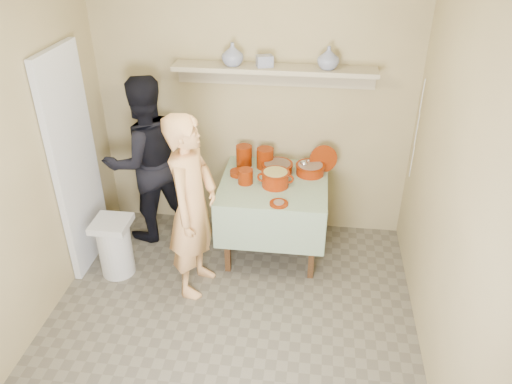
# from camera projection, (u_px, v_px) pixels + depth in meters

# --- Properties ---
(ground) EXTENTS (3.50, 3.50, 0.00)m
(ground) POSITION_uv_depth(u_px,v_px,m) (225.00, 345.00, 3.86)
(ground) COLOR #645D4E
(ground) RESTS_ON ground
(tile_panel) EXTENTS (0.06, 0.70, 2.00)m
(tile_panel) POSITION_uv_depth(u_px,v_px,m) (75.00, 164.00, 4.33)
(tile_panel) COLOR silver
(tile_panel) RESTS_ON ground
(plate_stack_a) EXTENTS (0.15, 0.15, 0.20)m
(plate_stack_a) POSITION_uv_depth(u_px,v_px,m) (244.00, 156.00, 4.77)
(plate_stack_a) COLOR #681B06
(plate_stack_a) RESTS_ON serving_table
(plate_stack_b) EXTENTS (0.16, 0.16, 0.20)m
(plate_stack_b) POSITION_uv_depth(u_px,v_px,m) (265.00, 158.00, 4.74)
(plate_stack_b) COLOR #681B06
(plate_stack_b) RESTS_ON serving_table
(bowl_stack) EXTENTS (0.14, 0.14, 0.14)m
(bowl_stack) POSITION_uv_depth(u_px,v_px,m) (245.00, 176.00, 4.49)
(bowl_stack) COLOR #681B06
(bowl_stack) RESTS_ON serving_table
(empty_bowl) EXTENTS (0.15, 0.15, 0.04)m
(empty_bowl) POSITION_uv_depth(u_px,v_px,m) (238.00, 173.00, 4.64)
(empty_bowl) COLOR #681B06
(empty_bowl) RESTS_ON serving_table
(propped_lid) EXTENTS (0.27, 0.13, 0.26)m
(propped_lid) POSITION_uv_depth(u_px,v_px,m) (323.00, 159.00, 4.68)
(propped_lid) COLOR #681B06
(propped_lid) RESTS_ON serving_table
(vase_right) EXTENTS (0.23, 0.23, 0.19)m
(vase_right) POSITION_uv_depth(u_px,v_px,m) (328.00, 58.00, 4.24)
(vase_right) COLOR navy
(vase_right) RESTS_ON wall_shelf
(vase_left) EXTENTS (0.25, 0.25, 0.20)m
(vase_left) POSITION_uv_depth(u_px,v_px,m) (233.00, 54.00, 4.33)
(vase_left) COLOR navy
(vase_left) RESTS_ON wall_shelf
(ceramic_box) EXTENTS (0.16, 0.14, 0.10)m
(ceramic_box) POSITION_uv_depth(u_px,v_px,m) (265.00, 61.00, 4.33)
(ceramic_box) COLOR navy
(ceramic_box) RESTS_ON wall_shelf
(person_cook) EXTENTS (0.48, 0.65, 1.63)m
(person_cook) POSITION_uv_depth(u_px,v_px,m) (192.00, 207.00, 4.07)
(person_cook) COLOR #E3A162
(person_cook) RESTS_ON ground
(person_helper) EXTENTS (1.02, 0.99, 1.66)m
(person_helper) POSITION_uv_depth(u_px,v_px,m) (146.00, 160.00, 4.76)
(person_helper) COLOR black
(person_helper) RESTS_ON ground
(room_shell) EXTENTS (3.04, 3.54, 2.62)m
(room_shell) POSITION_uv_depth(u_px,v_px,m) (216.00, 159.00, 3.05)
(room_shell) COLOR tan
(room_shell) RESTS_ON ground
(serving_table) EXTENTS (0.97, 0.97, 0.76)m
(serving_table) POSITION_uv_depth(u_px,v_px,m) (274.00, 193.00, 4.61)
(serving_table) COLOR #4C2D16
(serving_table) RESTS_ON ground
(cazuela_meat_a) EXTENTS (0.30, 0.30, 0.10)m
(cazuela_meat_a) POSITION_uv_depth(u_px,v_px,m) (277.00, 167.00, 4.66)
(cazuela_meat_a) COLOR #711602
(cazuela_meat_a) RESTS_ON serving_table
(cazuela_meat_b) EXTENTS (0.28, 0.28, 0.10)m
(cazuela_meat_b) POSITION_uv_depth(u_px,v_px,m) (310.00, 168.00, 4.64)
(cazuela_meat_b) COLOR #711602
(cazuela_meat_b) RESTS_ON serving_table
(ladle) EXTENTS (0.08, 0.26, 0.19)m
(ladle) POSITION_uv_depth(u_px,v_px,m) (304.00, 164.00, 4.61)
(ladle) COLOR silver
(ladle) RESTS_ON cazuela_meat_b
(cazuela_rice) EXTENTS (0.33, 0.25, 0.14)m
(cazuela_rice) POSITION_uv_depth(u_px,v_px,m) (275.00, 177.00, 4.44)
(cazuela_rice) COLOR #711602
(cazuela_rice) RESTS_ON serving_table
(front_plate) EXTENTS (0.16, 0.16, 0.03)m
(front_plate) POSITION_uv_depth(u_px,v_px,m) (279.00, 203.00, 4.20)
(front_plate) COLOR #681B06
(front_plate) RESTS_ON serving_table
(wall_shelf) EXTENTS (1.80, 0.25, 0.21)m
(wall_shelf) POSITION_uv_depth(u_px,v_px,m) (274.00, 71.00, 4.41)
(wall_shelf) COLOR tan
(wall_shelf) RESTS_ON room_shell
(trash_bin) EXTENTS (0.32, 0.32, 0.56)m
(trash_bin) POSITION_uv_depth(u_px,v_px,m) (115.00, 247.00, 4.49)
(trash_bin) COLOR silver
(trash_bin) RESTS_ON ground
(electrical_cord) EXTENTS (0.01, 0.05, 0.90)m
(electrical_cord) POSITION_uv_depth(u_px,v_px,m) (417.00, 130.00, 4.34)
(electrical_cord) COLOR silver
(electrical_cord) RESTS_ON wall_shelf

